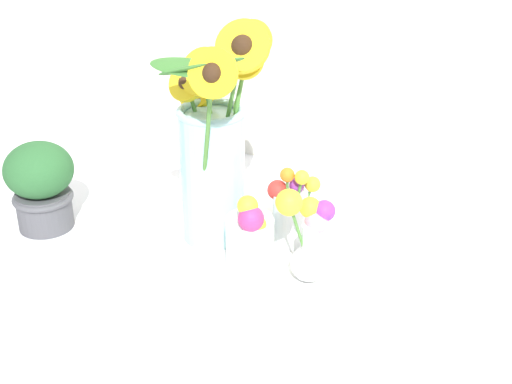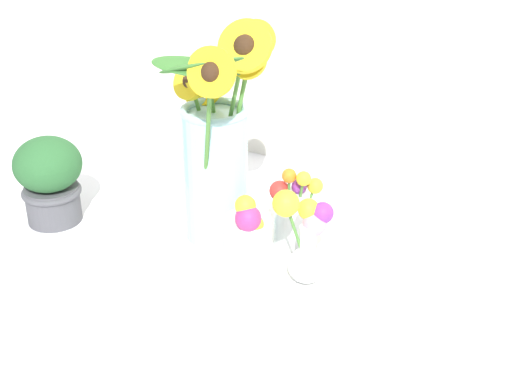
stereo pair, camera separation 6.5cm
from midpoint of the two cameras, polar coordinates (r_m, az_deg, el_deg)
name	(u,v)px [view 2 (the right image)]	position (r m, az deg, el deg)	size (l,w,h in m)	color
ground_plane	(234,298)	(1.18, -0.22, -8.49)	(6.00, 6.00, 0.00)	silver
serving_tray	(256,264)	(1.25, 1.50, -5.80)	(0.44, 0.44, 0.02)	white
mason_jar_sunflowers	(216,152)	(1.23, -1.71, 3.19)	(0.21, 0.22, 0.41)	#9ED1D6
vase_small_center	(248,240)	(1.17, 0.97, -3.92)	(0.08, 0.09, 0.15)	white
vase_bulb_right	(306,239)	(1.15, 5.65, -3.77)	(0.08, 0.09, 0.17)	white
vase_small_back	(292,211)	(1.25, 4.40, -1.57)	(0.09, 0.08, 0.15)	white
potted_plant	(49,177)	(1.41, -14.94, 1.11)	(0.13, 0.13, 0.17)	#4C4C51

